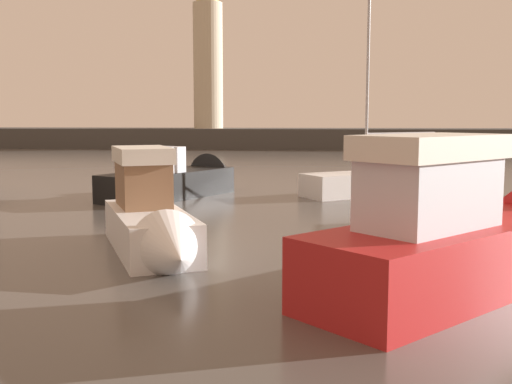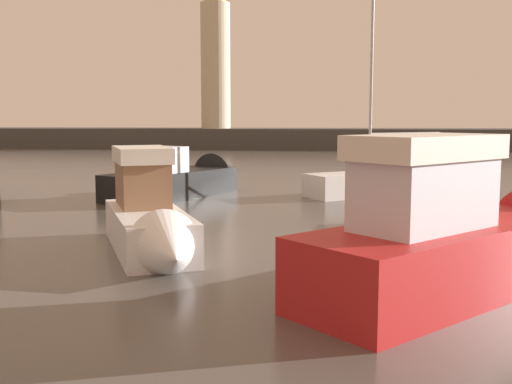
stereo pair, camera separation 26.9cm
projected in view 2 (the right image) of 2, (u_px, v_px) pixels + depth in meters
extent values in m
plane|color=#4C4742|center=(261.00, 179.00, 31.77)|extent=(220.00, 220.00, 0.00)
cube|color=#423F3D|center=(291.00, 138.00, 61.66)|extent=(74.65, 6.44, 2.00)
cylinder|color=beige|center=(216.00, 66.00, 61.60)|extent=(2.94, 2.94, 12.38)
cube|color=black|center=(172.00, 184.00, 24.43)|extent=(4.71, 6.22, 1.06)
cone|color=black|center=(225.00, 176.00, 27.28)|extent=(2.77, 2.72, 2.09)
cube|color=silver|center=(155.00, 160.00, 23.54)|extent=(2.49, 2.56, 0.99)
cube|color=white|center=(149.00, 230.00, 14.76)|extent=(3.40, 4.89, 0.97)
cone|color=white|center=(170.00, 252.00, 12.20)|extent=(1.99, 1.95, 1.53)
cube|color=#8C6647|center=(143.00, 184.00, 15.42)|extent=(1.84, 2.20, 1.10)
cube|color=silver|center=(142.00, 155.00, 15.33)|extent=(2.03, 2.42, 0.38)
cube|color=#B21E1E|center=(453.00, 257.00, 11.26)|extent=(6.28, 6.34, 1.29)
cube|color=silver|center=(424.00, 194.00, 10.51)|extent=(2.73, 2.75, 1.19)
cube|color=silver|center=(426.00, 147.00, 10.41)|extent=(3.01, 3.02, 0.42)
cube|color=white|center=(382.00, 183.00, 25.44)|extent=(6.58, 5.13, 0.94)
cylinder|color=#B7B7BC|center=(372.00, 64.00, 24.54)|extent=(0.12, 0.12, 8.67)
cylinder|color=#B7B7BC|center=(406.00, 133.00, 25.72)|extent=(3.15, 2.11, 0.09)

